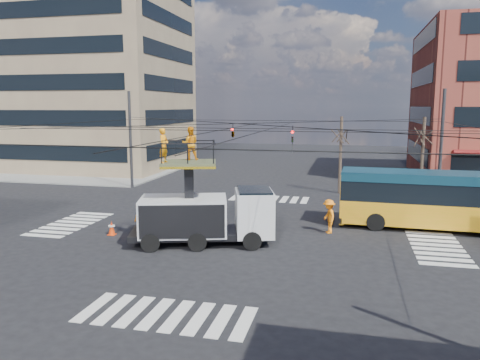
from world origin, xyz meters
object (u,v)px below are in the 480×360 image
Objects in this scene: traffic_cone at (112,228)px; utility_truck at (206,205)px; worker_ground at (141,219)px; city_bus at (463,200)px; flagger at (329,216)px.

utility_truck is at bearing -4.07° from traffic_cone.
traffic_cone is 0.48× the size of worker_ground.
city_bus reaches higher than traffic_cone.
flagger is (5.84, 3.40, -1.04)m from utility_truck.
city_bus is at bearing -61.35° from worker_ground.
utility_truck is at bearing -154.82° from city_bus.
utility_truck is 9.67× the size of traffic_cone.
flagger is (-7.08, -2.07, -0.80)m from city_bus.
traffic_cone is at bearing 123.76° from worker_ground.
utility_truck reaches higher than worker_ground.
traffic_cone is 11.65m from flagger.
utility_truck reaches higher than flagger.
utility_truck is 4.62× the size of worker_ground.
traffic_cone is 0.41× the size of flagger.
utility_truck is 5.64m from traffic_cone.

